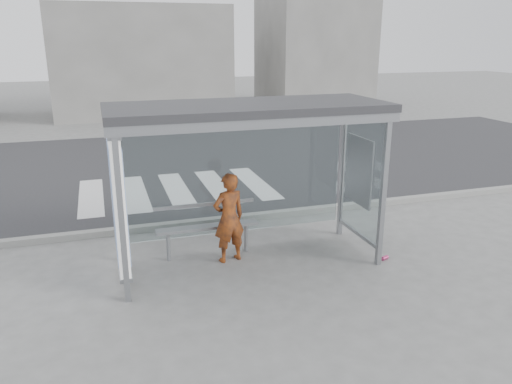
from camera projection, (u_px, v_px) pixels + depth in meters
ground at (249, 262)px, 8.26m from camera, size 80.00×80.00×0.00m
road at (180, 164)px, 14.64m from camera, size 30.00×10.00×0.01m
curb at (221, 220)px, 10.02m from camera, size 30.00×0.18×0.12m
crosswalk at (177, 190)px, 12.22m from camera, size 4.55×3.00×0.00m
bus_shelter at (224, 146)px, 7.63m from camera, size 4.25×1.65×2.62m
building_center at (140, 61)px, 23.92m from camera, size 8.00×5.00×5.00m
building_right at (314, 39)px, 26.22m from camera, size 5.00×5.00×7.00m
person at (229, 218)px, 8.12m from camera, size 0.62×0.48×1.51m
bench at (207, 226)px, 8.39m from camera, size 1.72×0.32×0.89m
soda_can at (385, 258)px, 8.35m from camera, size 0.14×0.11×0.07m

